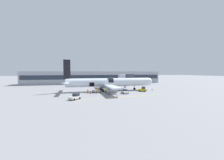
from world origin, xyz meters
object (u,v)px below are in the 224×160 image
at_px(airplane, 109,83).
at_px(suitcase_on_tarmac_spare, 90,93).
at_px(ground_crew_loader_a, 97,91).
at_px(baggage_tug_lead, 125,92).
at_px(ground_crew_supervisor, 107,90).
at_px(baggage_tug_rear, 143,89).
at_px(ground_crew_driver, 88,91).
at_px(ground_crew_loader_b, 106,91).
at_px(baggage_tug_mid, 75,97).
at_px(suitcase_on_tarmac_upright, 100,93).
at_px(baggage_cart_loading, 96,91).

relative_size(airplane, suitcase_on_tarmac_spare, 58.99).
bearing_deg(ground_crew_loader_a, baggage_tug_lead, -12.79).
bearing_deg(ground_crew_supervisor, baggage_tug_rear, -2.23).
bearing_deg(ground_crew_driver, ground_crew_loader_b, -6.47).
relative_size(airplane, ground_crew_loader_a, 20.28).
xyz_separation_m(baggage_tug_mid, ground_crew_driver, (4.03, 9.16, 0.15)).
height_order(baggage_tug_rear, suitcase_on_tarmac_upright, baggage_tug_rear).
relative_size(baggage_tug_rear, ground_crew_loader_b, 1.90).
height_order(airplane, baggage_tug_mid, airplane).
distance_m(ground_crew_supervisor, suitcase_on_tarmac_upright, 2.95).
height_order(baggage_cart_loading, ground_crew_driver, ground_crew_driver).
distance_m(baggage_tug_rear, ground_crew_loader_b, 14.03).
distance_m(baggage_cart_loading, ground_crew_loader_b, 3.67).
distance_m(baggage_tug_rear, ground_crew_loader_a, 17.20).
distance_m(ground_crew_loader_a, ground_crew_loader_b, 3.17).
relative_size(baggage_tug_rear, ground_crew_loader_a, 1.74).
relative_size(airplane, ground_crew_supervisor, 19.63).
bearing_deg(ground_crew_loader_a, baggage_tug_rear, 3.53).
bearing_deg(ground_crew_supervisor, ground_crew_loader_b, -114.58).
distance_m(airplane, suitcase_on_tarmac_upright, 7.27).
bearing_deg(baggage_tug_rear, suitcase_on_tarmac_upright, -176.88).
height_order(baggage_tug_lead, suitcase_on_tarmac_upright, baggage_tug_lead).
xyz_separation_m(ground_crew_loader_a, ground_crew_driver, (-2.83, 1.09, -0.10)).
bearing_deg(ground_crew_supervisor, suitcase_on_tarmac_upright, -150.86).
height_order(airplane, ground_crew_loader_a, airplane).
distance_m(baggage_cart_loading, suitcase_on_tarmac_spare, 3.27).
xyz_separation_m(baggage_tug_lead, ground_crew_driver, (-11.90, 3.14, 0.21)).
distance_m(baggage_tug_lead, suitcase_on_tarmac_upright, 8.21).
relative_size(baggage_cart_loading, suitcase_on_tarmac_upright, 5.56).
xyz_separation_m(airplane, ground_crew_driver, (-8.14, -4.33, -2.34)).
distance_m(baggage_tug_lead, ground_crew_loader_a, 9.31).
bearing_deg(baggage_tug_rear, ground_crew_loader_a, -176.47).
height_order(baggage_tug_rear, ground_crew_driver, baggage_tug_rear).
bearing_deg(baggage_cart_loading, ground_crew_driver, -156.88).
relative_size(baggage_tug_rear, suitcase_on_tarmac_upright, 4.97).
distance_m(airplane, baggage_tug_mid, 18.34).
height_order(ground_crew_loader_a, ground_crew_driver, ground_crew_loader_a).
xyz_separation_m(baggage_tug_lead, suitcase_on_tarmac_upright, (-7.89, 2.25, -0.36)).
distance_m(airplane, ground_crew_loader_a, 7.91).
distance_m(baggage_tug_lead, suitcase_on_tarmac_spare, 11.41).
bearing_deg(ground_crew_driver, baggage_cart_loading, 23.12).
bearing_deg(ground_crew_loader_a, baggage_tug_mid, -130.33).
xyz_separation_m(airplane, baggage_cart_loading, (-5.28, -3.11, -2.72)).
bearing_deg(ground_crew_loader_a, ground_crew_supervisor, 23.28).
height_order(baggage_cart_loading, ground_crew_loader_a, ground_crew_loader_a).
height_order(baggage_tug_rear, suitcase_on_tarmac_spare, baggage_tug_rear).
distance_m(ground_crew_loader_b, suitcase_on_tarmac_spare, 5.37).
distance_m(baggage_cart_loading, ground_crew_loader_a, 2.36).
height_order(suitcase_on_tarmac_upright, suitcase_on_tarmac_spare, suitcase_on_tarmac_upright).
height_order(baggage_tug_mid, ground_crew_driver, ground_crew_driver).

